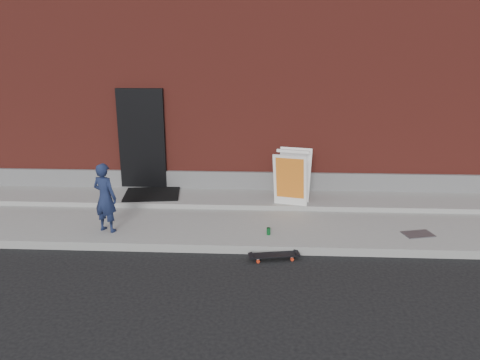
# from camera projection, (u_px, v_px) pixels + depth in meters

# --- Properties ---
(ground) EXTENTS (80.00, 80.00, 0.00)m
(ground) POSITION_uv_depth(u_px,v_px,m) (253.00, 254.00, 7.99)
(ground) COLOR black
(ground) RESTS_ON ground
(sidewalk) EXTENTS (20.00, 3.00, 0.15)m
(sidewalk) POSITION_uv_depth(u_px,v_px,m) (255.00, 219.00, 9.40)
(sidewalk) COLOR gray
(sidewalk) RESTS_ON ground
(apron) EXTENTS (20.00, 1.20, 0.10)m
(apron) POSITION_uv_depth(u_px,v_px,m) (256.00, 199.00, 10.23)
(apron) COLOR gray
(apron) RESTS_ON sidewalk
(building) EXTENTS (20.00, 8.10, 5.00)m
(building) POSITION_uv_depth(u_px,v_px,m) (260.00, 77.00, 14.00)
(building) COLOR maroon
(building) RESTS_ON ground
(child) EXTENTS (0.55, 0.45, 1.28)m
(child) POSITION_uv_depth(u_px,v_px,m) (105.00, 198.00, 8.43)
(child) COLOR #172041
(child) RESTS_ON sidewalk
(skateboard) EXTENTS (0.85, 0.36, 0.09)m
(skateboard) POSITION_uv_depth(u_px,v_px,m) (274.00, 255.00, 7.77)
(skateboard) COLOR red
(skateboard) RESTS_ON ground
(pizza_sign) EXTENTS (0.85, 0.94, 1.13)m
(pizza_sign) POSITION_uv_depth(u_px,v_px,m) (292.00, 177.00, 9.64)
(pizza_sign) COLOR white
(pizza_sign) RESTS_ON apron
(soda_can) EXTENTS (0.08, 0.08, 0.13)m
(soda_can) POSITION_uv_depth(u_px,v_px,m) (269.00, 231.00, 8.41)
(soda_can) COLOR #177734
(soda_can) RESTS_ON sidewalk
(doormat) EXTENTS (1.30, 1.10, 0.03)m
(doormat) POSITION_uv_depth(u_px,v_px,m) (152.00, 194.00, 10.33)
(doormat) COLOR black
(doormat) RESTS_ON apron
(utility_plate) EXTENTS (0.59, 0.45, 0.02)m
(utility_plate) POSITION_uv_depth(u_px,v_px,m) (418.00, 234.00, 8.43)
(utility_plate) COLOR #59585E
(utility_plate) RESTS_ON sidewalk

